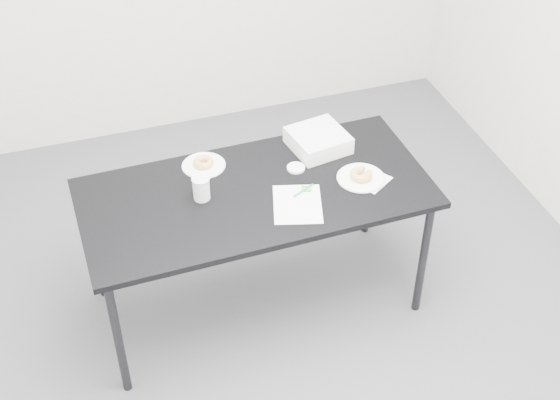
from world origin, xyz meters
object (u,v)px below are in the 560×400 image
object	(u,v)px
coffee_cup	(201,188)
bakery_box	(318,140)
pen	(303,190)
donut_near	(361,174)
plate_far	(204,165)
scorecard	(297,204)
plate_near	(361,178)
table	(256,200)
donut_far	(203,162)

from	to	relation	value
coffee_cup	bakery_box	distance (m)	0.70
pen	donut_near	size ratio (longest dim) A/B	1.20
pen	coffee_cup	size ratio (longest dim) A/B	1.11
pen	plate_far	xyz separation A→B (m)	(-0.41, 0.35, -0.00)
pen	donut_near	xyz separation A→B (m)	(0.30, 0.00, 0.02)
scorecard	pen	distance (m)	0.10
plate_near	table	bearing A→B (deg)	172.08
pen	donut_far	xyz separation A→B (m)	(-0.41, 0.35, 0.02)
pen	plate_near	distance (m)	0.30
table	donut_near	size ratio (longest dim) A/B	15.39
table	scorecard	size ratio (longest dim) A/B	5.96
table	bakery_box	size ratio (longest dim) A/B	6.35
donut_near	coffee_cup	size ratio (longest dim) A/B	0.92
scorecard	bakery_box	bearing A→B (deg)	73.95
coffee_cup	donut_far	bearing A→B (deg)	74.31
table	plate_far	world-z (taller)	plate_far
bakery_box	plate_far	bearing A→B (deg)	167.43
plate_near	donut_far	xyz separation A→B (m)	(-0.71, 0.35, 0.02)
scorecard	pen	size ratio (longest dim) A/B	2.15
pen	donut_near	world-z (taller)	donut_near
pen	scorecard	bearing A→B (deg)	-152.38
scorecard	coffee_cup	distance (m)	0.46
scorecard	donut_near	size ratio (longest dim) A/B	2.58
bakery_box	table	bearing A→B (deg)	-159.10
plate_near	coffee_cup	bearing A→B (deg)	172.59
scorecard	coffee_cup	xyz separation A→B (m)	(-0.42, 0.19, 0.06)
pen	donut_far	bearing A→B (deg)	112.52
donut_near	plate_far	bearing A→B (deg)	154.02
scorecard	plate_far	world-z (taller)	plate_far
pen	bakery_box	xyz separation A→B (m)	(0.19, 0.32, 0.04)
table	pen	xyz separation A→B (m)	(0.22, -0.08, 0.07)
plate_near	coffee_cup	world-z (taller)	coffee_cup
plate_far	bakery_box	distance (m)	0.60
plate_near	donut_near	size ratio (longest dim) A/B	2.13
scorecard	bakery_box	distance (m)	0.48
table	donut_far	size ratio (longest dim) A/B	16.64
table	pen	bearing A→B (deg)	-20.69
bakery_box	pen	bearing A→B (deg)	-130.95
plate_far	donut_far	world-z (taller)	donut_far
donut_far	coffee_cup	xyz separation A→B (m)	(-0.07, -0.24, 0.04)
table	coffee_cup	xyz separation A→B (m)	(-0.26, 0.03, 0.12)
plate_far	bakery_box	size ratio (longest dim) A/B	0.81
plate_far	coffee_cup	xyz separation A→B (m)	(-0.07, -0.24, 0.06)
coffee_cup	bakery_box	xyz separation A→B (m)	(0.67, 0.21, -0.02)
scorecard	coffee_cup	world-z (taller)	coffee_cup
bakery_box	donut_near	bearing A→B (deg)	-80.68
plate_near	plate_far	bearing A→B (deg)	154.02
table	plate_far	distance (m)	0.34
bakery_box	coffee_cup	bearing A→B (deg)	-171.95
scorecard	donut_far	xyz separation A→B (m)	(-0.35, 0.43, 0.02)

